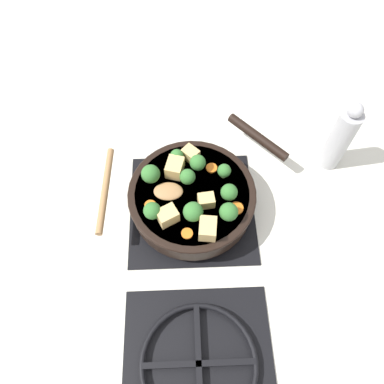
{
  "coord_description": "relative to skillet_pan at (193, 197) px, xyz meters",
  "views": [
    {
      "loc": [
        0.02,
        0.43,
        0.84
      ],
      "look_at": [
        0.0,
        0.0,
        0.09
      ],
      "focal_mm": 35.0,
      "sensor_mm": 36.0,
      "label": 1
    }
  ],
  "objects": [
    {
      "name": "broccoli_floret_small_inner",
      "position": [
        0.09,
        0.06,
        0.05
      ],
      "size": [
        0.04,
        0.04,
        0.05
      ],
      "color": "#709956",
      "rests_on": "skillet_pan"
    },
    {
      "name": "broccoli_floret_south_cluster",
      "position": [
        0.1,
        -0.03,
        0.05
      ],
      "size": [
        0.04,
        0.04,
        0.05
      ],
      "color": "#709956",
      "rests_on": "skillet_pan"
    },
    {
      "name": "carrot_slice_near_center",
      "position": [
        0.1,
        0.03,
        0.03
      ],
      "size": [
        0.03,
        0.03,
        0.01
      ],
      "primitive_type": "cylinder",
      "color": "orange",
      "rests_on": "skillet_pan"
    },
    {
      "name": "broccoli_floret_center_top",
      "position": [
        -0.07,
        -0.04,
        0.05
      ],
      "size": [
        0.03,
        0.03,
        0.04
      ],
      "color": "#709956",
      "rests_on": "skillet_pan"
    },
    {
      "name": "front_burner_grate",
      "position": [
        0.0,
        0.0,
        -0.05
      ],
      "size": [
        0.31,
        0.31,
        0.03
      ],
      "color": "black",
      "rests_on": "ground_plane"
    },
    {
      "name": "broccoli_floret_north_edge",
      "position": [
        -0.01,
        -0.06,
        0.05
      ],
      "size": [
        0.04,
        0.04,
        0.05
      ],
      "color": "#709956",
      "rests_on": "skillet_pan"
    },
    {
      "name": "rear_burner_grate",
      "position": [
        0.0,
        0.36,
        -0.05
      ],
      "size": [
        0.31,
        0.31,
        0.03
      ],
      "color": "black",
      "rests_on": "ground_plane"
    },
    {
      "name": "broccoli_floret_mid_floret",
      "position": [
        -0.08,
        0.02,
        0.05
      ],
      "size": [
        0.04,
        0.04,
        0.05
      ],
      "color": "#709956",
      "rests_on": "skillet_pan"
    },
    {
      "name": "tofu_cube_back_piece",
      "position": [
        0.01,
        -0.1,
        0.04
      ],
      "size": [
        0.05,
        0.05,
        0.03
      ],
      "primitive_type": "cube",
      "rotation": [
        0.0,
        0.0,
        2.37
      ],
      "color": "#DBB770",
      "rests_on": "skillet_pan"
    },
    {
      "name": "tofu_cube_near_handle",
      "position": [
        0.04,
        -0.06,
        0.04
      ],
      "size": [
        0.05,
        0.06,
        0.04
      ],
      "primitive_type": "cube",
      "rotation": [
        0.0,
        0.0,
        1.3
      ],
      "color": "#DBB770",
      "rests_on": "skillet_pan"
    },
    {
      "name": "tofu_cube_west_chunk",
      "position": [
        0.06,
        0.07,
        0.04
      ],
      "size": [
        0.05,
        0.05,
        0.03
      ],
      "primitive_type": "cube",
      "rotation": [
        0.0,
        0.0,
        0.48
      ],
      "color": "#DBB770",
      "rests_on": "skillet_pan"
    },
    {
      "name": "skillet_pan",
      "position": [
        0.0,
        0.0,
        0.0
      ],
      "size": [
        0.4,
        0.39,
        0.06
      ],
      "color": "black",
      "rests_on": "front_burner_grate"
    },
    {
      "name": "pepper_mill",
      "position": [
        -0.37,
        -0.13,
        0.04
      ],
      "size": [
        0.06,
        0.06,
        0.22
      ],
      "color": "#B2B2B7",
      "rests_on": "ground_plane"
    },
    {
      "name": "carrot_slice_orange_thin",
      "position": [
        0.02,
        0.11,
        0.03
      ],
      "size": [
        0.03,
        0.03,
        0.01
      ],
      "primitive_type": "cylinder",
      "color": "orange",
      "rests_on": "skillet_pan"
    },
    {
      "name": "ground_plane",
      "position": [
        0.0,
        0.0,
        -0.06
      ],
      "size": [
        2.4,
        2.4,
        0.0
      ],
      "primitive_type": "plane",
      "color": "silver"
    },
    {
      "name": "broccoli_floret_near_spoon",
      "position": [
        -0.08,
        0.07,
        0.05
      ],
      "size": [
        0.04,
        0.04,
        0.05
      ],
      "color": "#709956",
      "rests_on": "skillet_pan"
    },
    {
      "name": "carrot_slice_edge_slice",
      "position": [
        -0.1,
        0.05,
        0.03
      ],
      "size": [
        0.03,
        0.03,
        0.01
      ],
      "primitive_type": "cylinder",
      "color": "orange",
      "rests_on": "skillet_pan"
    },
    {
      "name": "carrot_slice_under_broccoli",
      "position": [
        -0.05,
        -0.06,
        0.03
      ],
      "size": [
        0.03,
        0.03,
        0.01
      ],
      "primitive_type": "cylinder",
      "color": "orange",
      "rests_on": "skillet_pan"
    },
    {
      "name": "tofu_cube_center_large",
      "position": [
        -0.03,
        0.03,
        0.04
      ],
      "size": [
        0.04,
        0.03,
        0.03
      ],
      "primitive_type": "cube",
      "rotation": [
        0.0,
        0.0,
        0.12
      ],
      "color": "#DBB770",
      "rests_on": "skillet_pan"
    },
    {
      "name": "broccoli_floret_west_rim",
      "position": [
        0.01,
        -0.02,
        0.05
      ],
      "size": [
        0.04,
        0.04,
        0.04
      ],
      "color": "#709956",
      "rests_on": "skillet_pan"
    },
    {
      "name": "tofu_cube_east_chunk",
      "position": [
        -0.03,
        0.1,
        0.04
      ],
      "size": [
        0.04,
        0.05,
        0.04
      ],
      "primitive_type": "cube",
      "rotation": [
        0.0,
        0.0,
        4.59
      ],
      "color": "#DBB770",
      "rests_on": "skillet_pan"
    },
    {
      "name": "broccoli_floret_east_rim",
      "position": [
        -0.0,
        0.07,
        0.05
      ],
      "size": [
        0.04,
        0.04,
        0.05
      ],
      "color": "#709956",
      "rests_on": "skillet_pan"
    },
    {
      "name": "wooden_spoon",
      "position": [
        0.14,
        -0.0,
        0.03
      ],
      "size": [
        0.19,
        0.22,
        0.02
      ],
      "color": "#A87A4C",
      "rests_on": "skillet_pan"
    },
    {
      "name": "broccoli_floret_tall_stem",
      "position": [
        0.03,
        -0.09,
        0.05
      ],
      "size": [
        0.03,
        0.03,
        0.04
      ],
      "color": "#709956",
      "rests_on": "skillet_pan"
    }
  ]
}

